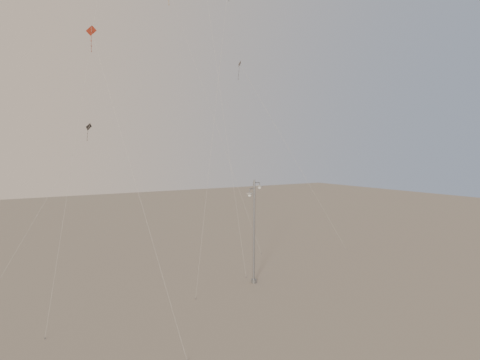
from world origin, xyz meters
TOP-DOWN VIEW (x-y plane):
  - ground at (0.00, 0.00)m, footprint 160.00×160.00m
  - street_lamp at (0.78, 3.32)m, footprint 1.59×0.70m
  - kite_1 at (0.23, 7.60)m, footprint 6.79×6.81m
  - kite_3 at (-10.09, 4.35)m, footprint 2.44×12.02m
  - kite_4 at (7.56, 11.81)m, footprint 10.25×6.64m
  - kite_5 at (1.80, 18.68)m, footprint 6.05×11.26m
  - kite_6 at (-11.85, 11.55)m, footprint 8.96×10.54m

SIDE VIEW (x-z plane):
  - ground at x=0.00m, z-range 0.00..0.00m
  - street_lamp at x=0.78m, z-range 0.28..8.72m
  - kite_6 at x=-11.85m, z-range 3.17..16.42m
  - kite_3 at x=-10.09m, z-range 4.74..24.34m
  - kite_4 at x=7.56m, z-range 5.44..25.92m
  - kite_1 at x=0.23m, z-range 6.58..33.22m
  - kite_5 at x=1.80m, z-range 7.90..38.19m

